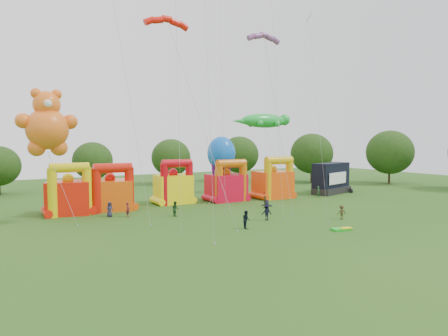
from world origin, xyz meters
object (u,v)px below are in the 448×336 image
spectator_4 (265,202)px  teddy_bear_kite (51,142)px  gecko_kite (269,137)px  spectator_0 (110,209)px  bouncy_castle_0 (69,195)px  stage_trailer (331,179)px  octopus_kite (219,167)px  bouncy_castle_2 (174,187)px

spectator_4 → teddy_bear_kite: bearing=-46.0°
teddy_bear_kite → spectator_4: bearing=-5.0°
gecko_kite → spectator_0: (-29.57, -7.69, -8.95)m
spectator_0 → teddy_bear_kite: bearing=180.0°
bouncy_castle_0 → stage_trailer: 43.42m
stage_trailer → octopus_kite: 21.58m
teddy_bear_kite → octopus_kite: teddy_bear_kite is taller
gecko_kite → octopus_kite: 12.77m
octopus_kite → stage_trailer: bearing=-6.2°
spectator_0 → bouncy_castle_2: bearing=12.0°
bouncy_castle_2 → bouncy_castle_0: bearing=-173.7°
gecko_kite → spectator_4: bearing=-128.2°
stage_trailer → spectator_0: size_ratio=4.95×
bouncy_castle_0 → teddy_bear_kite: bearing=-112.6°
bouncy_castle_0 → stage_trailer: bouncy_castle_0 is taller
bouncy_castle_0 → gecko_kite: bearing=6.0°
spectator_4 → bouncy_castle_0: bearing=-60.0°
bouncy_castle_0 → gecko_kite: gecko_kite is taller
teddy_bear_kite → gecko_kite: size_ratio=1.06×
gecko_kite → octopus_kite: bearing=-166.4°
gecko_kite → octopus_kite: gecko_kite is taller
bouncy_castle_2 → stage_trailer: bearing=-6.3°
bouncy_castle_0 → gecko_kite: size_ratio=0.47×
gecko_kite → octopus_kite: (-11.54, -2.79, -4.70)m
bouncy_castle_0 → teddy_bear_kite: teddy_bear_kite is taller
teddy_bear_kite → bouncy_castle_2: bearing=23.7°
gecko_kite → spectator_0: bearing=-165.4°
bouncy_castle_0 → teddy_bear_kite: 9.32m
octopus_kite → teddy_bear_kite: bearing=-164.6°
bouncy_castle_2 → gecko_kite: 20.22m
bouncy_castle_2 → spectator_4: 13.78m
gecko_kite → bouncy_castle_2: bearing=-174.1°
bouncy_castle_2 → spectator_0: size_ratio=3.60×
octopus_kite → spectator_0: size_ratio=5.48×
bouncy_castle_2 → teddy_bear_kite: teddy_bear_kite is taller
bouncy_castle_0 → spectator_0: 6.00m
teddy_bear_kite → spectator_0: teddy_bear_kite is taller
bouncy_castle_2 → octopus_kite: bearing=-6.9°
bouncy_castle_2 → octopus_kite: 7.71m
bouncy_castle_0 → spectator_0: size_ratio=3.60×
octopus_kite → spectator_4: bearing=-76.6°
bouncy_castle_0 → stage_trailer: (43.39, -1.53, 0.10)m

